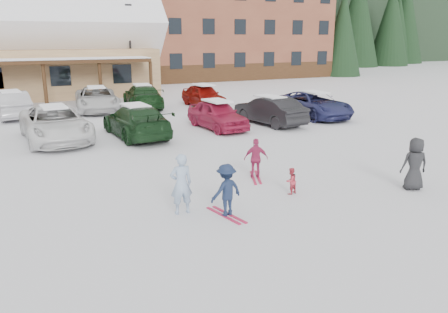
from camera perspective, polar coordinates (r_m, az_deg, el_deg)
name	(u,v)px	position (r m, az deg, el deg)	size (l,w,h in m)	color
ground	(229,200)	(12.51, 0.68, -5.68)	(160.00, 160.00, 0.00)	white
lamp_post	(130,45)	(36.00, -12.16, 14.03)	(0.50, 0.25, 6.92)	black
conifer_1	(343,21)	(55.13, 15.31, 16.66)	(4.84, 4.84, 11.22)	black
conifer_3	(116,32)	(55.64, -13.90, 15.56)	(3.96, 3.96, 9.18)	black
conifer_4	(303,23)	(68.73, 10.24, 16.82)	(5.06, 5.06, 11.73)	black
adult_skier	(181,184)	(11.37, -5.62, -3.60)	(0.59, 0.39, 1.62)	#98B1D1
toddler_red	(291,181)	(12.99, 8.73, -3.17)	(0.39, 0.30, 0.80)	#C93345
child_navy	(226,190)	(11.20, 0.30, -4.43)	(0.90, 0.52, 1.39)	#172340
skis_child_navy	(226,215)	(11.45, 0.29, -7.65)	(0.20, 1.40, 0.03)	#B51942
child_magenta	(256,158)	(14.25, 4.21, -0.26)	(0.78, 0.32, 1.33)	#AE2A59
skis_child_magenta	(256,177)	(14.44, 4.16, -2.74)	(0.20, 1.40, 0.03)	#B51942
bystander_dark	(415,164)	(14.31, 23.64, -0.89)	(0.79, 0.51, 1.61)	#242527
parked_car_2	(55,124)	(20.78, -21.19, 4.02)	(2.58, 5.60, 1.56)	white
parked_car_3	(136,121)	(20.59, -11.41, 4.56)	(2.08, 5.12, 1.48)	#163419
parked_car_4	(217,115)	(22.06, -0.88, 5.48)	(1.68, 4.18, 1.42)	#AE1F44
parked_car_5	(270,110)	(23.33, 5.97, 6.01)	(1.56, 4.48, 1.48)	black
parked_car_6	(314,105)	(25.89, 11.68, 6.67)	(2.40, 5.21, 1.45)	navy
parked_car_9	(12,104)	(27.91, -26.00, 6.13)	(1.61, 4.63, 1.53)	silver
parked_car_10	(97,99)	(28.63, -16.26, 7.23)	(2.48, 5.39, 1.50)	silver
parked_car_11	(143,96)	(29.10, -10.57, 7.72)	(2.12, 5.22, 1.51)	#143516
parked_car_12	(204,96)	(29.29, -2.67, 7.95)	(1.72, 4.27, 1.45)	maroon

